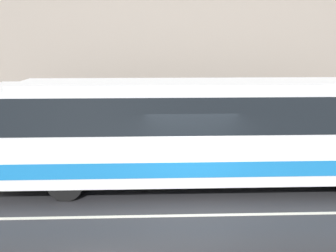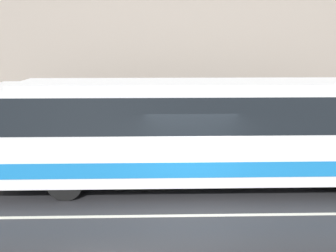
# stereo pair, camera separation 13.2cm
# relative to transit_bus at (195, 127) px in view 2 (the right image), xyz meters

# --- Properties ---
(ground_plane) EXTENTS (60.00, 60.00, 0.00)m
(ground_plane) POSITION_rel_transit_bus_xyz_m (-0.23, -2.24, -1.83)
(ground_plane) COLOR #262628
(sidewalk) EXTENTS (60.00, 2.48, 0.16)m
(sidewalk) POSITION_rel_transit_bus_xyz_m (-0.23, 3.00, -1.74)
(sidewalk) COLOR #A09E99
(sidewalk) RESTS_ON ground_plane
(building_facade) EXTENTS (60.00, 0.35, 9.95)m
(building_facade) POSITION_rel_transit_bus_xyz_m (-0.23, 4.38, 2.97)
(building_facade) COLOR gray
(building_facade) RESTS_ON ground_plane
(lane_stripe) EXTENTS (54.00, 0.14, 0.01)m
(lane_stripe) POSITION_rel_transit_bus_xyz_m (-0.23, -2.24, -1.82)
(lane_stripe) COLOR beige
(lane_stripe) RESTS_ON ground_plane
(transit_bus) EXTENTS (12.36, 2.59, 3.24)m
(transit_bus) POSITION_rel_transit_bus_xyz_m (0.00, 0.00, 0.00)
(transit_bus) COLOR white
(transit_bus) RESTS_ON ground_plane
(pedestrian_waiting) EXTENTS (0.36, 0.36, 1.56)m
(pedestrian_waiting) POSITION_rel_transit_bus_xyz_m (-3.78, 2.52, -0.94)
(pedestrian_waiting) COLOR #1E5933
(pedestrian_waiting) RESTS_ON sidewalk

